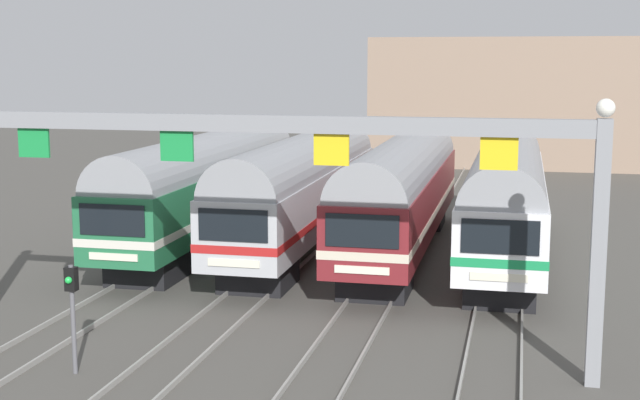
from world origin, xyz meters
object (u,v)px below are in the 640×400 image
commuter_train_white (506,192)px  yard_signal_mast (72,298)px  commuter_train_green (207,183)px  commuter_train_stainless (302,186)px  catenary_gantry (253,168)px  commuter_train_maroon (402,189)px

commuter_train_white → yard_signal_mast: (-10.30, -15.57, -0.72)m
commuter_train_green → commuter_train_stainless: (4.12, 0.00, 0.00)m
catenary_gantry → yard_signal_mast: catenary_gantry is taller
catenary_gantry → yard_signal_mast: (-4.12, -2.07, -3.15)m
yard_signal_mast → commuter_train_maroon: bearing=68.3°
commuter_train_stainless → yard_signal_mast: 15.72m
commuter_train_maroon → catenary_gantry: size_ratio=1.03×
commuter_train_green → yard_signal_mast: size_ratio=6.43×
commuter_train_green → catenary_gantry: size_ratio=1.03×
commuter_train_green → catenary_gantry: (6.18, -13.50, 2.43)m
commuter_train_green → commuter_train_maroon: (8.24, 0.00, 0.00)m
commuter_train_stainless → commuter_train_white: bearing=0.0°
commuter_train_green → commuter_train_stainless: 4.12m
commuter_train_maroon → catenary_gantry: bearing=-98.7°
commuter_train_green → commuter_train_white: 12.36m
commuter_train_maroon → commuter_train_white: size_ratio=1.00×
commuter_train_green → commuter_train_stainless: same height
commuter_train_green → commuter_train_stainless: size_ratio=1.00×
catenary_gantry → yard_signal_mast: bearing=-153.3°
yard_signal_mast → catenary_gantry: bearing=26.7°
commuter_train_maroon → yard_signal_mast: commuter_train_maroon is taller
commuter_train_green → commuter_train_stainless: bearing=0.0°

